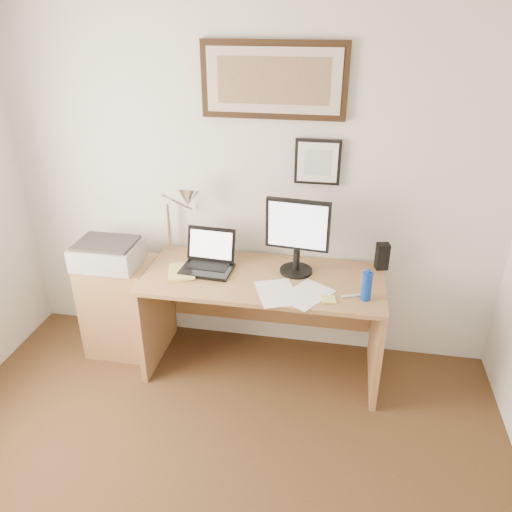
% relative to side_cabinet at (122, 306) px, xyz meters
% --- Properties ---
extents(wall_back, '(3.50, 0.02, 2.50)m').
position_rel_side_cabinet_xyz_m(wall_back, '(0.92, 0.32, 0.89)').
color(wall_back, silver).
rests_on(wall_back, ground).
extents(side_cabinet, '(0.50, 0.40, 0.73)m').
position_rel_side_cabinet_xyz_m(side_cabinet, '(0.00, 0.00, 0.00)').
color(side_cabinet, olive).
rests_on(side_cabinet, floor).
extents(water_bottle, '(0.06, 0.06, 0.18)m').
position_rel_side_cabinet_xyz_m(water_bottle, '(1.74, -0.22, 0.48)').
color(water_bottle, '#0B359B').
rests_on(water_bottle, desk).
extents(bottle_cap, '(0.03, 0.03, 0.02)m').
position_rel_side_cabinet_xyz_m(bottle_cap, '(1.74, -0.22, 0.58)').
color(bottle_cap, '#0B359B').
rests_on(bottle_cap, water_bottle).
extents(speaker, '(0.10, 0.09, 0.18)m').
position_rel_side_cabinet_xyz_m(speaker, '(1.85, 0.21, 0.48)').
color(speaker, black).
rests_on(speaker, desk).
extents(paper_sheet_a, '(0.34, 0.39, 0.00)m').
position_rel_side_cabinet_xyz_m(paper_sheet_a, '(1.19, -0.24, 0.39)').
color(paper_sheet_a, white).
rests_on(paper_sheet_a, desk).
extents(paper_sheet_b, '(0.37, 0.40, 0.00)m').
position_rel_side_cabinet_xyz_m(paper_sheet_b, '(1.37, -0.23, 0.39)').
color(paper_sheet_b, white).
rests_on(paper_sheet_b, desk).
extents(sticky_pad, '(0.10, 0.10, 0.01)m').
position_rel_side_cabinet_xyz_m(sticky_pad, '(1.51, -0.27, 0.39)').
color(sticky_pad, '#E8E26D').
rests_on(sticky_pad, desk).
extents(marker_pen, '(0.14, 0.06, 0.02)m').
position_rel_side_cabinet_xyz_m(marker_pen, '(1.66, -0.20, 0.39)').
color(marker_pen, white).
rests_on(marker_pen, desk).
extents(book, '(0.24, 0.28, 0.02)m').
position_rel_side_cabinet_xyz_m(book, '(0.44, -0.12, 0.39)').
color(book, '#D8C765').
rests_on(book, desk).
extents(desk, '(1.60, 0.70, 0.75)m').
position_rel_side_cabinet_xyz_m(desk, '(1.07, 0.04, 0.15)').
color(desk, olive).
rests_on(desk, floor).
extents(laptop, '(0.35, 0.31, 0.26)m').
position_rel_side_cabinet_xyz_m(laptop, '(0.68, 0.01, 0.44)').
color(laptop, black).
rests_on(laptop, desk).
extents(lcd_monitor, '(0.42, 0.22, 0.52)m').
position_rel_side_cabinet_xyz_m(lcd_monitor, '(1.28, 0.05, 0.68)').
color(lcd_monitor, black).
rests_on(lcd_monitor, desk).
extents(printer, '(0.44, 0.34, 0.18)m').
position_rel_side_cabinet_xyz_m(printer, '(-0.03, -0.04, 0.45)').
color(printer, '#A9A9AC').
rests_on(printer, side_cabinet).
extents(desk_lamp, '(0.29, 0.27, 0.53)m').
position_rel_side_cabinet_xyz_m(desk_lamp, '(0.51, 0.13, 0.82)').
color(desk_lamp, silver).
rests_on(desk_lamp, desk).
extents(picture_large, '(0.92, 0.04, 0.47)m').
position_rel_side_cabinet_xyz_m(picture_large, '(1.07, 0.29, 1.59)').
color(picture_large, black).
rests_on(picture_large, wall_back).
extents(picture_small, '(0.30, 0.03, 0.30)m').
position_rel_side_cabinet_xyz_m(picture_small, '(1.37, 0.29, 1.09)').
color(picture_small, black).
rests_on(picture_small, wall_back).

